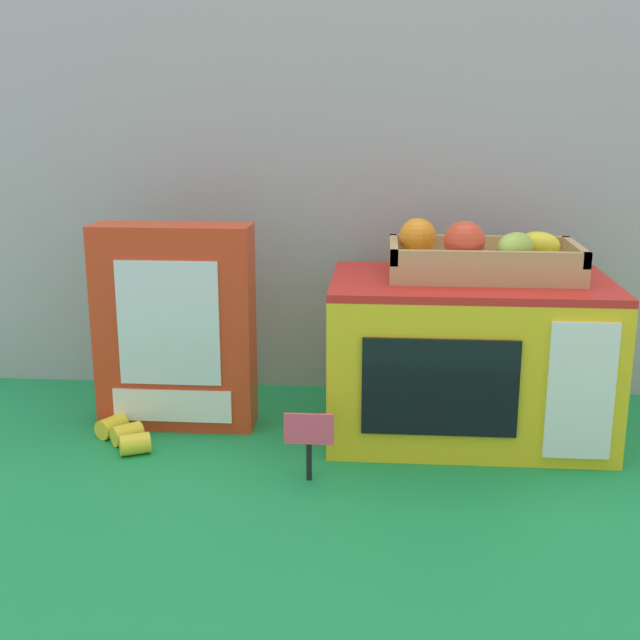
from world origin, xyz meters
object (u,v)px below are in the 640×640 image
food_groups_crate (480,258)px  price_sign (309,436)px  cookie_set_box (175,328)px  toy_microwave (468,358)px  loose_toy_banana (124,435)px

food_groups_crate → price_sign: 0.39m
food_groups_crate → cookie_set_box: food_groups_crate is taller
cookie_set_box → food_groups_crate: bearing=1.9°
cookie_set_box → price_sign: (0.24, -0.19, -0.10)m
toy_microwave → food_groups_crate: 0.16m
toy_microwave → cookie_set_box: cookie_set_box is taller
cookie_set_box → loose_toy_banana: (-0.06, -0.09, -0.15)m
toy_microwave → food_groups_crate: bearing=50.6°
toy_microwave → price_sign: toy_microwave is taller
loose_toy_banana → price_sign: bearing=-19.1°
toy_microwave → food_groups_crate: food_groups_crate is taller
price_sign → food_groups_crate: bearing=40.2°
food_groups_crate → loose_toy_banana: bearing=-168.9°
price_sign → loose_toy_banana: 0.32m
food_groups_crate → price_sign: food_groups_crate is taller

